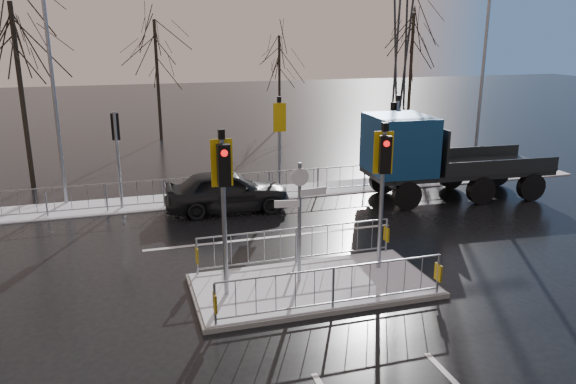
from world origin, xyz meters
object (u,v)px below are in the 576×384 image
object	(u,v)px
street_lamp_left	(55,82)
car_far_lane	(227,191)
street_lamp_right	(484,77)
flatbed_truck	(423,155)
traffic_island	(312,274)

from	to	relation	value
street_lamp_left	car_far_lane	bearing A→B (deg)	-25.10
car_far_lane	street_lamp_right	bearing A→B (deg)	-80.11
car_far_lane	flatbed_truck	world-z (taller)	flatbed_truck
traffic_island	street_lamp_right	world-z (taller)	street_lamp_right
traffic_island	street_lamp_right	bearing A→B (deg)	38.73
street_lamp_right	street_lamp_left	world-z (taller)	street_lamp_left
street_lamp_right	street_lamp_left	size ratio (longest dim) A/B	0.98
car_far_lane	street_lamp_right	world-z (taller)	street_lamp_right
car_far_lane	street_lamp_right	distance (m)	12.09
traffic_island	flatbed_truck	xyz separation A→B (m)	(6.57, 6.19, 1.35)
traffic_island	car_far_lane	bearing A→B (deg)	96.92
traffic_island	street_lamp_left	distance (m)	12.17
traffic_island	flatbed_truck	world-z (taller)	traffic_island
flatbed_truck	street_lamp_right	world-z (taller)	street_lamp_right
flatbed_truck	street_lamp_left	size ratio (longest dim) A/B	0.88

